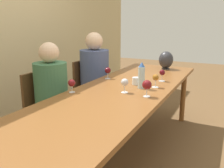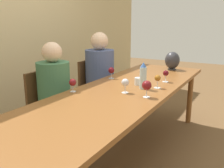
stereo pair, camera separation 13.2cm
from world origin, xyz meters
TOP-DOWN VIEW (x-y plane):
  - ground_plane at (0.00, 0.00)m, footprint 14.00×14.00m
  - wall_back at (0.00, 1.63)m, footprint 7.00×0.06m
  - dining_table at (0.00, 0.00)m, footprint 3.05×0.88m
  - water_bottle at (0.16, -0.15)m, footprint 0.07×0.07m
  - water_tumbler at (0.27, -0.06)m, footprint 0.08×0.08m
  - vase at (1.27, -0.11)m, footprint 0.19×0.19m
  - wine_glass_0 at (-0.09, -0.29)m, footprint 0.08×0.08m
  - wine_glass_1 at (0.25, -0.27)m, footprint 0.07×0.07m
  - wine_glass_2 at (0.39, 0.34)m, footprint 0.07×0.07m
  - wine_glass_3 at (-0.06, -0.07)m, footprint 0.07×0.07m
  - wine_glass_4 at (-0.27, 0.37)m, footprint 0.07×0.07m
  - wine_glass_5 at (0.54, -0.26)m, footprint 0.07×0.07m
  - chair_near at (-0.17, 0.77)m, footprint 0.44×0.44m
  - chair_far at (0.71, 0.77)m, footprint 0.44×0.44m
  - person_near at (-0.17, 0.68)m, footprint 0.34×0.34m
  - person_far at (0.71, 0.68)m, footprint 0.38×0.38m

SIDE VIEW (x-z plane):
  - ground_plane at x=0.00m, z-range 0.00..0.00m
  - chair_near at x=-0.17m, z-range 0.03..0.94m
  - chair_far at x=0.71m, z-range 0.03..0.94m
  - person_near at x=-0.17m, z-range 0.04..1.26m
  - person_far at x=0.71m, z-range 0.04..1.32m
  - dining_table at x=0.00m, z-range 0.32..1.09m
  - water_tumbler at x=0.27m, z-range 0.77..0.85m
  - wine_glass_4 at x=-0.27m, z-range 0.80..0.92m
  - wine_glass_5 at x=0.54m, z-range 0.80..0.93m
  - wine_glass_2 at x=0.39m, z-range 0.80..0.93m
  - wine_glass_3 at x=-0.06m, z-range 0.80..0.93m
  - wine_glass_1 at x=0.25m, z-range 0.80..0.93m
  - wine_glass_0 at x=-0.09m, z-range 0.80..0.95m
  - water_bottle at x=0.16m, z-range 0.77..1.03m
  - vase at x=1.27m, z-range 0.78..1.02m
  - wall_back at x=0.00m, z-range 0.00..2.80m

